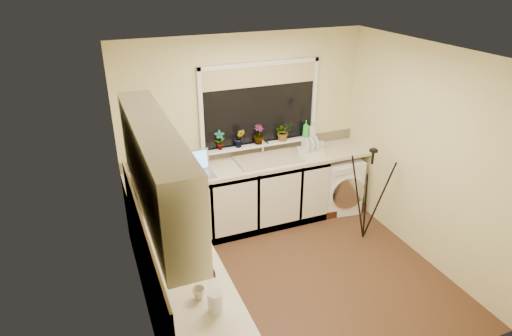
% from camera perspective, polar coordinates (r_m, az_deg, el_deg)
% --- Properties ---
extents(floor, '(3.20, 3.20, 0.00)m').
position_cam_1_polar(floor, '(5.08, 4.88, -13.92)').
color(floor, '#513020').
rests_on(floor, ground).
extents(ceiling, '(3.20, 3.20, 0.00)m').
position_cam_1_polar(ceiling, '(4.01, 6.20, 14.35)').
color(ceiling, white).
rests_on(ceiling, ground).
extents(wall_back, '(3.20, 0.00, 3.20)m').
position_cam_1_polar(wall_back, '(5.66, -1.46, 4.88)').
color(wall_back, beige).
rests_on(wall_back, ground).
extents(wall_front, '(3.20, 0.00, 3.20)m').
position_cam_1_polar(wall_front, '(3.35, 17.43, -12.20)').
color(wall_front, beige).
rests_on(wall_front, ground).
extents(wall_left, '(0.00, 3.00, 3.00)m').
position_cam_1_polar(wall_left, '(4.00, -15.48, -5.31)').
color(wall_left, beige).
rests_on(wall_left, ground).
extents(wall_right, '(0.00, 3.00, 3.00)m').
position_cam_1_polar(wall_right, '(5.28, 21.11, 1.55)').
color(wall_right, beige).
rests_on(wall_right, ground).
extents(base_cabinet_back, '(2.55, 0.60, 0.86)m').
position_cam_1_polar(base_cabinet_back, '(5.64, -3.38, -4.15)').
color(base_cabinet_back, silver).
rests_on(base_cabinet_back, floor).
extents(base_cabinet_left, '(0.54, 2.40, 0.86)m').
position_cam_1_polar(base_cabinet_left, '(4.25, -9.48, -15.84)').
color(base_cabinet_left, silver).
rests_on(base_cabinet_left, floor).
extents(worktop_back, '(3.20, 0.60, 0.04)m').
position_cam_1_polar(worktop_back, '(5.54, -0.32, 0.52)').
color(worktop_back, beige).
rests_on(worktop_back, base_cabinet_back).
extents(worktop_left, '(0.60, 2.40, 0.04)m').
position_cam_1_polar(worktop_left, '(3.97, -9.95, -10.93)').
color(worktop_left, beige).
rests_on(worktop_left, base_cabinet_left).
extents(upper_cabinet, '(0.28, 1.90, 0.70)m').
position_cam_1_polar(upper_cabinet, '(3.36, -12.85, -0.06)').
color(upper_cabinet, silver).
rests_on(upper_cabinet, wall_left).
extents(splashback_left, '(0.02, 2.40, 0.45)m').
position_cam_1_polar(splashback_left, '(3.80, -14.49, -8.75)').
color(splashback_left, beige).
rests_on(splashback_left, wall_left).
extents(splashback_back, '(3.20, 0.02, 0.14)m').
position_cam_1_polar(splashback_back, '(5.75, -1.39, 2.46)').
color(splashback_back, beige).
rests_on(splashback_back, wall_back).
extents(window_glass, '(1.50, 0.02, 1.00)m').
position_cam_1_polar(window_glass, '(5.61, 0.49, 8.21)').
color(window_glass, black).
rests_on(window_glass, wall_back).
extents(window_blind, '(1.50, 0.02, 0.25)m').
position_cam_1_polar(window_blind, '(5.49, 0.60, 11.87)').
color(window_blind, tan).
rests_on(window_blind, wall_back).
extents(windowsill, '(1.60, 0.14, 0.03)m').
position_cam_1_polar(windowsill, '(5.74, 0.68, 3.14)').
color(windowsill, white).
rests_on(windowsill, wall_back).
extents(sink, '(0.82, 0.46, 0.03)m').
position_cam_1_polar(sink, '(5.59, 1.58, 1.15)').
color(sink, tan).
rests_on(sink, worktop_back).
extents(faucet, '(0.03, 0.03, 0.24)m').
position_cam_1_polar(faucet, '(5.70, 0.87, 2.82)').
color(faucet, silver).
rests_on(faucet, worktop_back).
extents(washing_machine, '(0.63, 0.61, 0.78)m').
position_cam_1_polar(washing_machine, '(6.23, 10.51, -1.94)').
color(washing_machine, white).
rests_on(washing_machine, floor).
extents(laptop, '(0.38, 0.34, 0.27)m').
position_cam_1_polar(laptop, '(5.25, -7.71, -0.08)').
color(laptop, gray).
rests_on(laptop, worktop_back).
extents(kettle, '(0.15, 0.15, 0.19)m').
position_cam_1_polar(kettle, '(4.61, -10.66, -3.79)').
color(kettle, silver).
rests_on(kettle, worktop_left).
extents(dish_rack, '(0.43, 0.38, 0.05)m').
position_cam_1_polar(dish_rack, '(5.82, 7.16, 2.10)').
color(dish_rack, beige).
rests_on(dish_rack, worktop_back).
extents(tripod, '(0.74, 0.74, 1.22)m').
position_cam_1_polar(tripod, '(5.54, 14.38, -3.42)').
color(tripod, black).
rests_on(tripod, floor).
extents(glass_jug, '(0.11, 0.11, 0.16)m').
position_cam_1_polar(glass_jug, '(3.31, -5.32, -16.95)').
color(glass_jug, silver).
rests_on(glass_jug, worktop_left).
extents(steel_jar, '(0.07, 0.07, 0.10)m').
position_cam_1_polar(steel_jar, '(3.93, -10.94, -10.17)').
color(steel_jar, silver).
rests_on(steel_jar, worktop_left).
extents(microwave, '(0.49, 0.64, 0.32)m').
position_cam_1_polar(microwave, '(4.72, -12.67, -2.40)').
color(microwave, white).
rests_on(microwave, worktop_left).
extents(plant_a, '(0.14, 0.10, 0.25)m').
position_cam_1_polar(plant_a, '(5.51, -4.74, 3.63)').
color(plant_a, '#999999').
rests_on(plant_a, windowsill).
extents(plant_b, '(0.17, 0.15, 0.25)m').
position_cam_1_polar(plant_b, '(5.57, -2.16, 3.92)').
color(plant_b, '#999999').
rests_on(plant_b, windowsill).
extents(plant_c, '(0.18, 0.18, 0.26)m').
position_cam_1_polar(plant_c, '(5.67, 0.35, 4.40)').
color(plant_c, '#999999').
rests_on(plant_c, windowsill).
extents(plant_d, '(0.24, 0.21, 0.25)m').
position_cam_1_polar(plant_d, '(5.79, 3.56, 4.77)').
color(plant_d, '#999999').
rests_on(plant_d, windowsill).
extents(soap_bottle_green, '(0.12, 0.12, 0.23)m').
position_cam_1_polar(soap_bottle_green, '(5.94, 6.51, 5.08)').
color(soap_bottle_green, green).
rests_on(soap_bottle_green, windowsill).
extents(soap_bottle_clear, '(0.10, 0.10, 0.20)m').
position_cam_1_polar(soap_bottle_clear, '(5.98, 7.30, 5.03)').
color(soap_bottle_clear, '#999999').
rests_on(soap_bottle_clear, windowsill).
extents(cup_back, '(0.12, 0.12, 0.09)m').
position_cam_1_polar(cup_back, '(6.02, 8.43, 3.01)').
color(cup_back, beige).
rests_on(cup_back, worktop_back).
extents(cup_left, '(0.12, 0.12, 0.09)m').
position_cam_1_polar(cup_left, '(3.45, -7.48, -15.86)').
color(cup_left, beige).
rests_on(cup_left, worktop_left).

